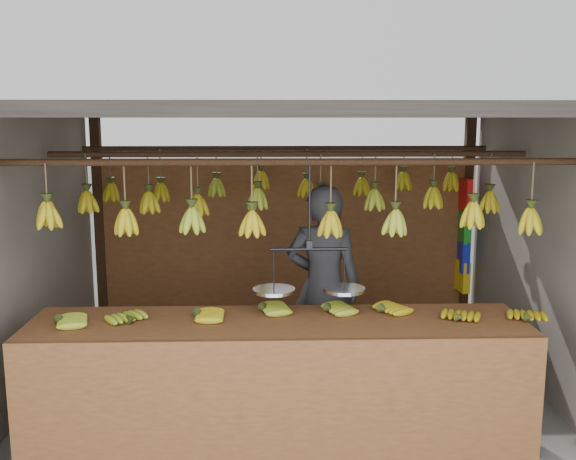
{
  "coord_description": "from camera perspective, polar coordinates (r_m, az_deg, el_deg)",
  "views": [
    {
      "loc": [
        -0.18,
        -5.39,
        2.3
      ],
      "look_at": [
        0.0,
        0.3,
        1.3
      ],
      "focal_mm": 40.0,
      "sensor_mm": 36.0,
      "label": 1
    }
  ],
  "objects": [
    {
      "name": "ground",
      "position": [
        5.87,
        0.09,
        -13.13
      ],
      "size": [
        80.0,
        80.0,
        0.0
      ],
      "primitive_type": "plane",
      "color": "#5B5B57"
    },
    {
      "name": "stall",
      "position": [
        5.73,
        -0.01,
        6.67
      ],
      "size": [
        4.3,
        3.3,
        2.4
      ],
      "color": "black",
      "rests_on": "ground"
    },
    {
      "name": "counter",
      "position": [
        4.46,
        -0.79,
        -10.94
      ],
      "size": [
        3.59,
        0.79,
        0.96
      ],
      "color": "brown",
      "rests_on": "ground"
    },
    {
      "name": "hanging_bananas",
      "position": [
        5.44,
        0.09,
        2.64
      ],
      "size": [
        3.61,
        2.25,
        0.4
      ],
      "color": "#AD9712",
      "rests_on": "ground"
    },
    {
      "name": "balance_scale",
      "position": [
        4.55,
        1.89,
        -4.82
      ],
      "size": [
        0.79,
        0.3,
        0.92
      ],
      "color": "black",
      "rests_on": "ground"
    },
    {
      "name": "vendor",
      "position": [
        5.45,
        3.18,
        -5.14
      ],
      "size": [
        0.73,
        0.57,
        1.76
      ],
      "primitive_type": "imported",
      "rotation": [
        0.0,
        0.0,
        2.89
      ],
      "color": "#262628",
      "rests_on": "ground"
    },
    {
      "name": "bag_bundles",
      "position": [
        7.18,
        15.39,
        -0.75
      ],
      "size": [
        0.08,
        0.26,
        1.23
      ],
      "color": "red",
      "rests_on": "ground"
    }
  ]
}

